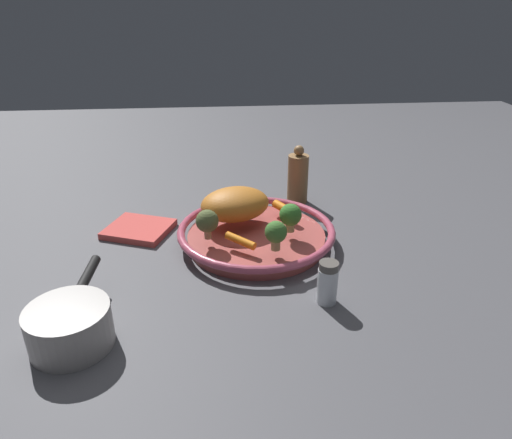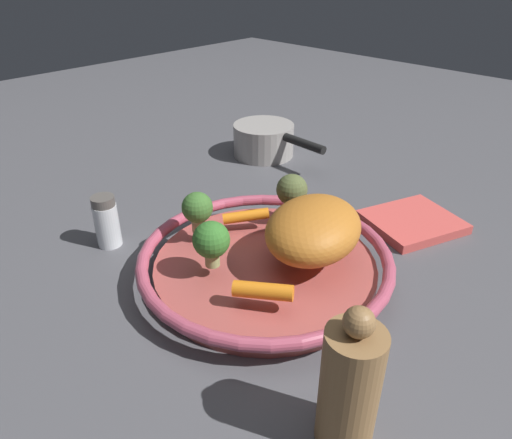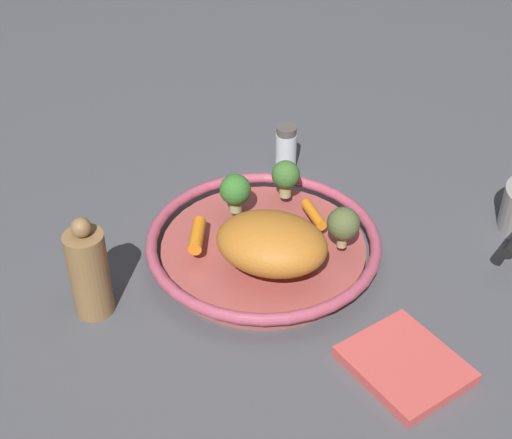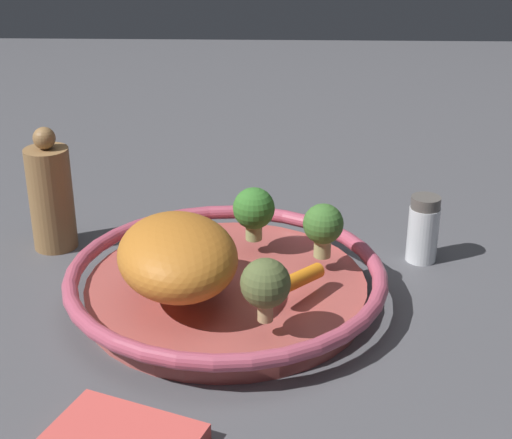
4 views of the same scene
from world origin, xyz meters
The scene contains 12 objects.
ground_plane centered at (0.00, 0.00, 0.00)m, with size 2.59×2.59×0.00m, color #4C4C51.
serving_bowl centered at (0.00, 0.00, 0.02)m, with size 0.32×0.32×0.04m.
roast_chicken_piece centered at (0.04, -0.04, 0.07)m, with size 0.14×0.11×0.07m, color #BB6D25.
baby_carrot_right centered at (0.04, 0.07, 0.05)m, with size 0.02×0.02×0.06m, color orange.
baby_carrot_left centered at (-0.07, -0.06, 0.05)m, with size 0.02×0.02×0.07m, color orange.
broccoli_floret_large centered at (-0.06, 0.03, 0.07)m, with size 0.04×0.04×0.06m.
broccoli_floret_small centered at (-0.03, 0.10, 0.07)m, with size 0.04×0.04×0.06m.
broccoli_floret_edge centered at (0.10, 0.04, 0.07)m, with size 0.04×0.04×0.06m.
salt_shaker centered at (-0.10, 0.21, 0.04)m, with size 0.03×0.03×0.08m.
pepper_mill centered at (-0.12, -0.20, 0.06)m, with size 0.05×0.05×0.14m.
saucepan centered at (0.30, 0.28, 0.03)m, with size 0.12×0.21×0.06m.
dish_towel centered at (0.25, -0.07, 0.01)m, with size 0.13×0.11×0.01m, color #D14C47.
Camera 2 is at (-0.36, -0.33, 0.37)m, focal length 33.02 mm.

